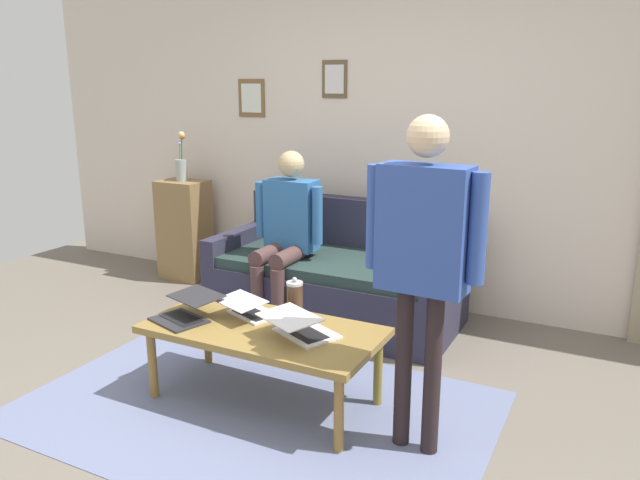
# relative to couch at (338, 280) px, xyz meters

# --- Properties ---
(ground_plane) EXTENTS (7.68, 7.68, 0.00)m
(ground_plane) POSITION_rel_couch_xyz_m (-0.22, 1.57, -0.31)
(ground_plane) COLOR #6C6358
(area_rug) EXTENTS (2.53, 1.68, 0.01)m
(area_rug) POSITION_rel_couch_xyz_m (-0.17, 1.43, -0.30)
(area_rug) COLOR slate
(area_rug) RESTS_ON ground_plane
(back_wall) EXTENTS (7.04, 0.11, 2.70)m
(back_wall) POSITION_rel_couch_xyz_m (-0.21, -0.63, 1.04)
(back_wall) COLOR beige
(back_wall) RESTS_ON ground_plane
(couch) EXTENTS (1.82, 0.89, 0.88)m
(couch) POSITION_rel_couch_xyz_m (0.00, 0.00, 0.00)
(couch) COLOR #2C2A3C
(couch) RESTS_ON ground_plane
(coffee_table) EXTENTS (1.31, 0.64, 0.45)m
(coffee_table) POSITION_rel_couch_xyz_m (-0.17, 1.33, 0.10)
(coffee_table) COLOR olive
(coffee_table) RESTS_ON ground_plane
(laptop_left) EXTENTS (0.38, 0.42, 0.13)m
(laptop_left) POSITION_rel_couch_xyz_m (0.28, 1.43, 0.19)
(laptop_left) COLOR #28282D
(laptop_left) RESTS_ON coffee_table
(laptop_center) EXTENTS (0.36, 0.37, 0.12)m
(laptop_center) POSITION_rel_couch_xyz_m (-0.02, 1.22, 0.18)
(laptop_center) COLOR silver
(laptop_center) RESTS_ON coffee_table
(laptop_right) EXTENTS (0.44, 0.45, 0.13)m
(laptop_right) POSITION_rel_couch_xyz_m (-0.42, 1.34, 0.19)
(laptop_right) COLOR silver
(laptop_right) RESTS_ON coffee_table
(french_press) EXTENTS (0.12, 0.10, 0.24)m
(french_press) POSITION_rel_couch_xyz_m (-0.26, 1.11, 0.25)
(french_press) COLOR #4C3323
(french_press) RESTS_ON coffee_table
(side_shelf) EXTENTS (0.42, 0.32, 0.90)m
(side_shelf) POSITION_rel_couch_xyz_m (1.69, -0.29, 0.15)
(side_shelf) COLOR olive
(side_shelf) RESTS_ON ground_plane
(flower_vase) EXTENTS (0.10, 0.11, 0.43)m
(flower_vase) POSITION_rel_couch_xyz_m (1.69, -0.30, 0.76)
(flower_vase) COLOR #98A29D
(flower_vase) RESTS_ON side_shelf
(person_standing) EXTENTS (0.57, 0.20, 1.62)m
(person_standing) POSITION_rel_couch_xyz_m (-1.08, 1.38, 0.73)
(person_standing) COLOR black
(person_standing) RESTS_ON ground_plane
(person_seated) EXTENTS (0.55, 0.51, 1.28)m
(person_seated) POSITION_rel_couch_xyz_m (0.31, 0.23, 0.42)
(person_seated) COLOR #4E3432
(person_seated) RESTS_ON ground_plane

